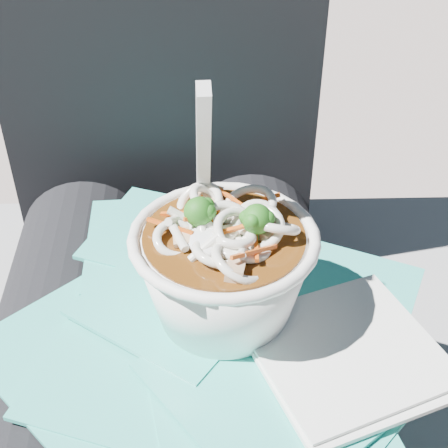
{
  "coord_description": "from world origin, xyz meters",
  "views": [
    {
      "loc": [
        0.02,
        -0.38,
        1.0
      ],
      "look_at": [
        0.05,
        -0.01,
        0.72
      ],
      "focal_mm": 50.0,
      "sensor_mm": 36.0,
      "label": 1
    }
  ],
  "objects": [
    {
      "name": "person_body",
      "position": [
        -0.0,
        0.09,
        0.56
      ],
      "size": [
        0.34,
        0.94,
        1.01
      ],
      "color": "black",
      "rests_on": "ground"
    },
    {
      "name": "napkins",
      "position": [
        0.14,
        -0.06,
        0.64
      ],
      "size": [
        0.17,
        0.17,
        0.01
      ],
      "color": "white",
      "rests_on": "plastic_bag"
    },
    {
      "name": "udon_bowl",
      "position": [
        0.05,
        -0.01,
        0.69
      ],
      "size": [
        0.17,
        0.17,
        0.2
      ],
      "color": "white",
      "rests_on": "plastic_bag"
    },
    {
      "name": "lap",
      "position": [
        0.0,
        0.0,
        0.54
      ],
      "size": [
        0.34,
        0.48,
        0.15
      ],
      "color": "black",
      "rests_on": "stone_ledge"
    },
    {
      "name": "plastic_bag",
      "position": [
        0.04,
        -0.02,
        0.62
      ],
      "size": [
        0.41,
        0.41,
        0.02
      ],
      "color": "#2BB6A7",
      "rests_on": "lap"
    },
    {
      "name": "stone_ledge",
      "position": [
        0.0,
        0.15,
        0.23
      ],
      "size": [
        1.02,
        0.55,
        0.47
      ],
      "primitive_type": "cube",
      "rotation": [
        0.0,
        0.0,
        -0.05
      ],
      "color": "gray",
      "rests_on": "ground"
    }
  ]
}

